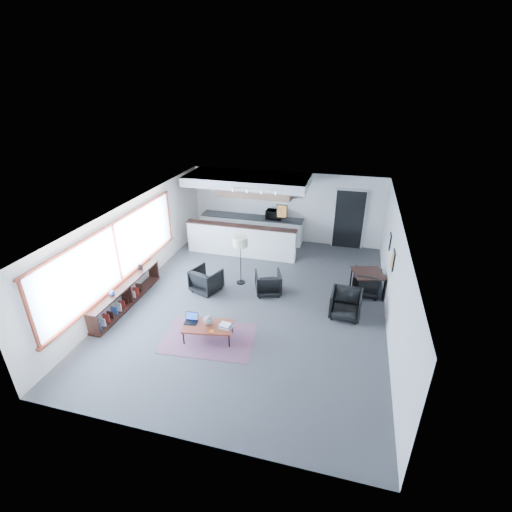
% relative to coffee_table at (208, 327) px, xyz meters
% --- Properties ---
extents(room, '(7.02, 9.02, 2.62)m').
position_rel_coffee_table_xyz_m(room, '(0.62, 1.82, 0.95)').
color(room, '#464648').
rests_on(room, ground).
extents(window, '(0.10, 5.95, 1.66)m').
position_rel_coffee_table_xyz_m(window, '(-2.85, 0.92, 1.11)').
color(window, '#8CBFFF').
rests_on(window, room).
extents(console, '(0.35, 3.00, 0.80)m').
position_rel_coffee_table_xyz_m(console, '(-2.68, 0.77, -0.02)').
color(console, black).
rests_on(console, floor).
extents(kitchenette, '(4.20, 1.96, 2.60)m').
position_rel_coffee_table_xyz_m(kitchenette, '(-0.58, 5.53, 1.03)').
color(kitchenette, white).
rests_on(kitchenette, floor).
extents(doorway, '(1.10, 0.12, 2.15)m').
position_rel_coffee_table_xyz_m(doorway, '(2.92, 6.24, 0.73)').
color(doorway, black).
rests_on(doorway, room).
extents(track_light, '(1.60, 0.07, 0.15)m').
position_rel_coffee_table_xyz_m(track_light, '(0.03, 4.02, 2.18)').
color(track_light, silver).
rests_on(track_light, room).
extents(wall_art_lower, '(0.03, 0.38, 0.48)m').
position_rel_coffee_table_xyz_m(wall_art_lower, '(4.08, 2.22, 1.20)').
color(wall_art_lower, black).
rests_on(wall_art_lower, room).
extents(wall_art_upper, '(0.03, 0.34, 0.44)m').
position_rel_coffee_table_xyz_m(wall_art_upper, '(4.08, 3.52, 1.15)').
color(wall_art_upper, black).
rests_on(wall_art_upper, room).
extents(kilim_rug, '(2.25, 1.64, 0.01)m').
position_rel_coffee_table_xyz_m(kilim_rug, '(0.00, 0.00, -0.34)').
color(kilim_rug, '#683B51').
rests_on(kilim_rug, floor).
extents(coffee_table, '(1.24, 0.81, 0.38)m').
position_rel_coffee_table_xyz_m(coffee_table, '(0.00, 0.00, 0.00)').
color(coffee_table, maroon).
rests_on(coffee_table, floor).
extents(laptop, '(0.33, 0.28, 0.22)m').
position_rel_coffee_table_xyz_m(laptop, '(-0.45, 0.06, 0.09)').
color(laptop, black).
rests_on(laptop, coffee_table).
extents(ceramic_pot, '(0.23, 0.23, 0.23)m').
position_rel_coffee_table_xyz_m(ceramic_pot, '(-0.01, 0.05, 0.14)').
color(ceramic_pot, gray).
rests_on(ceramic_pot, coffee_table).
extents(book_stack, '(0.33, 0.28, 0.09)m').
position_rel_coffee_table_xyz_m(book_stack, '(0.42, 0.05, 0.07)').
color(book_stack, silver).
rests_on(book_stack, coffee_table).
extents(coaster, '(0.12, 0.12, 0.01)m').
position_rel_coffee_table_xyz_m(coaster, '(0.15, -0.19, 0.03)').
color(coaster, '#E5590C').
rests_on(coaster, coffee_table).
extents(armchair_left, '(0.93, 0.90, 0.77)m').
position_rel_coffee_table_xyz_m(armchair_left, '(-0.87, 2.05, 0.04)').
color(armchair_left, black).
rests_on(armchair_left, floor).
extents(armchair_right, '(0.88, 0.86, 0.72)m').
position_rel_coffee_table_xyz_m(armchair_right, '(0.89, 2.39, 0.01)').
color(armchair_right, black).
rests_on(armchair_right, floor).
extents(floor_lamp, '(0.49, 0.49, 1.50)m').
position_rel_coffee_table_xyz_m(floor_lamp, '(-0.03, 2.73, 0.96)').
color(floor_lamp, black).
rests_on(floor_lamp, floor).
extents(dining_table, '(1.01, 1.01, 0.69)m').
position_rel_coffee_table_xyz_m(dining_table, '(3.62, 3.05, 0.28)').
color(dining_table, black).
rests_on(dining_table, floor).
extents(dining_chair_near, '(0.69, 0.65, 0.67)m').
position_rel_coffee_table_xyz_m(dining_chair_near, '(3.09, 1.78, -0.01)').
color(dining_chair_near, black).
rests_on(dining_chair_near, floor).
extents(dining_chair_far, '(0.68, 0.64, 0.66)m').
position_rel_coffee_table_xyz_m(dining_chair_far, '(3.60, 3.06, -0.02)').
color(dining_chair_far, black).
rests_on(dining_chair_far, floor).
extents(microwave, '(0.60, 0.34, 0.40)m').
position_rel_coffee_table_xyz_m(microwave, '(0.27, 5.97, 0.78)').
color(microwave, black).
rests_on(microwave, kitchenette).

